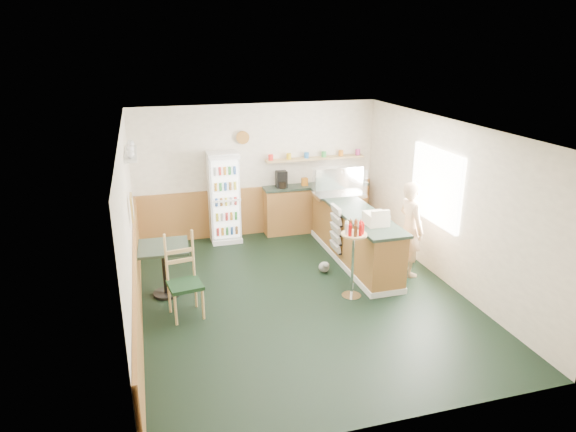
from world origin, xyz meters
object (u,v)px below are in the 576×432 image
object	(u,v)px
cafe_chair	(184,273)
drinks_fridge	(224,198)
display_case	(339,183)
cash_register	(376,219)
shopkeeper	(410,229)
condiment_stand	(354,247)
cafe_table	(164,261)

from	to	relation	value
cafe_chair	drinks_fridge	bearing A→B (deg)	60.19
display_case	cash_register	world-z (taller)	display_case
drinks_fridge	display_case	distance (m)	2.30
shopkeeper	cafe_chair	bearing A→B (deg)	91.03
cash_register	shopkeeper	world-z (taller)	shopkeeper
drinks_fridge	shopkeeper	bearing A→B (deg)	-41.06
condiment_stand	cafe_table	world-z (taller)	condiment_stand
drinks_fridge	cash_register	world-z (taller)	drinks_fridge
cafe_table	cafe_chair	xyz separation A→B (m)	(0.25, -0.66, 0.06)
condiment_stand	cafe_table	xyz separation A→B (m)	(-2.83, 0.88, -0.26)
shopkeeper	drinks_fridge	bearing A→B (deg)	45.23
condiment_stand	drinks_fridge	bearing A→B (deg)	117.17
shopkeeper	cafe_table	size ratio (longest dim) A/B	1.98
display_case	cafe_chair	world-z (taller)	display_case
display_case	cafe_table	size ratio (longest dim) A/B	1.14
shopkeeper	cafe_chair	distance (m)	3.87
shopkeeper	cafe_chair	xyz separation A→B (m)	(-3.85, -0.32, -0.18)
shopkeeper	condiment_stand	xyz separation A→B (m)	(-1.27, -0.54, 0.02)
cafe_chair	cafe_table	bearing A→B (deg)	101.53
cash_register	cafe_chair	world-z (taller)	cafe_chair
drinks_fridge	cafe_chair	size ratio (longest dim) A/B	1.44
drinks_fridge	condiment_stand	world-z (taller)	drinks_fridge
drinks_fridge	display_case	world-z (taller)	drinks_fridge
display_case	cash_register	bearing A→B (deg)	-90.00
shopkeeper	cafe_chair	world-z (taller)	shopkeeper
display_case	cafe_chair	bearing A→B (deg)	-149.14
shopkeeper	cafe_table	world-z (taller)	shopkeeper
shopkeeper	condiment_stand	size ratio (longest dim) A/B	1.33
shopkeeper	condiment_stand	world-z (taller)	shopkeeper
drinks_fridge	cafe_table	world-z (taller)	drinks_fridge
drinks_fridge	display_case	size ratio (longest dim) A/B	1.88
display_case	condiment_stand	distance (m)	2.22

